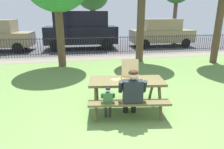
# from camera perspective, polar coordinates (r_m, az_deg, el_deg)

# --- Properties ---
(ground) EXTENTS (28.00, 11.65, 0.02)m
(ground) POSITION_cam_1_polar(r_m,az_deg,el_deg) (6.05, -0.59, -5.41)
(ground) COLOR olive
(cobblestone_walkway) EXTENTS (28.00, 1.40, 0.01)m
(cobblestone_walkway) POSITION_cam_1_polar(r_m,az_deg,el_deg) (10.92, -5.40, 4.83)
(cobblestone_walkway) COLOR gray
(street_asphalt) EXTENTS (28.00, 6.53, 0.01)m
(street_asphalt) POSITION_cam_1_polar(r_m,az_deg,el_deg) (14.80, -6.92, 8.01)
(street_asphalt) COLOR #424247
(picnic_table_foreground) EXTENTS (1.99, 1.72, 0.79)m
(picnic_table_foreground) POSITION_cam_1_polar(r_m,az_deg,el_deg) (4.87, 4.16, -3.50)
(picnic_table_foreground) COLOR brown
(picnic_table_foreground) RESTS_ON ground
(pizza_box_open) EXTENTS (0.48, 0.53, 0.47)m
(pizza_box_open) POSITION_cam_1_polar(r_m,az_deg,el_deg) (4.80, 5.41, -0.53)
(pizza_box_open) COLOR tan
(pizza_box_open) RESTS_ON picnic_table_foreground
(pizza_slice_on_table) EXTENTS (0.22, 0.18, 0.02)m
(pizza_slice_on_table) POSITION_cam_1_polar(r_m,az_deg,el_deg) (4.84, 1.33, -1.33)
(pizza_slice_on_table) COLOR #F4D36A
(pizza_slice_on_table) RESTS_ON picnic_table_foreground
(adult_at_table) EXTENTS (0.63, 0.63, 1.19)m
(adult_at_table) POSITION_cam_1_polar(r_m,az_deg,el_deg) (4.39, 5.80, -5.05)
(adult_at_table) COLOR black
(adult_at_table) RESTS_ON ground
(child_at_table) EXTENTS (0.31, 0.31, 0.81)m
(child_at_table) POSITION_cam_1_polar(r_m,az_deg,el_deg) (4.38, -1.18, -7.29)
(child_at_table) COLOR #303030
(child_at_table) RESTS_ON ground
(iron_fence_streetside) EXTENTS (21.46, 0.03, 1.07)m
(iron_fence_streetside) POSITION_cam_1_polar(r_m,az_deg,el_deg) (11.50, -5.82, 8.22)
(iron_fence_streetside) COLOR black
(iron_fence_streetside) RESTS_ON ground
(parked_car_left) EXTENTS (4.77, 2.21, 2.46)m
(parked_car_left) POSITION_cam_1_polar(r_m,az_deg,el_deg) (13.71, -8.84, 12.74)
(parked_car_left) COLOR black
(parked_car_left) RESTS_ON ground
(parked_car_center) EXTENTS (4.45, 2.02, 1.94)m
(parked_car_center) POSITION_cam_1_polar(r_m,az_deg,el_deg) (15.07, 13.92, 11.68)
(parked_car_center) COLOR #9E895F
(parked_car_center) RESTS_ON ground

